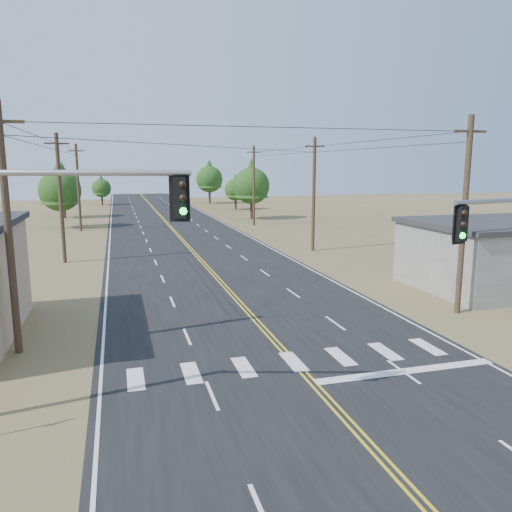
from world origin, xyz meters
name	(u,v)px	position (x,y,z in m)	size (l,w,h in m)	color
ground	(408,488)	(0.00, 0.00, 0.00)	(220.00, 220.00, 0.00)	olive
road	(201,260)	(0.00, 30.00, 0.01)	(15.00, 200.00, 0.02)	black
utility_pole_left_near	(8,229)	(-10.50, 12.00, 5.12)	(1.80, 0.30, 10.00)	#4C3826
utility_pole_left_mid	(61,198)	(-10.50, 32.00, 5.12)	(1.80, 0.30, 10.00)	#4C3826
utility_pole_left_far	(78,187)	(-10.50, 52.00, 5.12)	(1.80, 0.30, 10.00)	#4C3826
utility_pole_right_near	(464,215)	(10.50, 12.00, 5.12)	(1.80, 0.30, 10.00)	#4C3826
utility_pole_right_mid	(314,193)	(10.50, 32.00, 5.12)	(1.80, 0.30, 10.00)	#4C3826
utility_pole_right_far	(254,185)	(10.50, 52.00, 5.12)	(1.80, 0.30, 10.00)	#4C3826
signal_mast_left	(21,251)	(-9.02, 5.78, 5.17)	(6.80, 2.19, 7.57)	gray
tree_left_near	(60,186)	(-12.87, 55.47, 5.07)	(4.97, 4.97, 8.29)	#3F2D1E
tree_left_mid	(63,183)	(-13.71, 68.24, 5.01)	(4.91, 4.91, 8.19)	#3F2D1E
tree_left_far	(101,186)	(-9.00, 91.83, 3.64)	(3.57, 3.57, 5.95)	#3F2D1E
tree_right_near	(251,182)	(12.17, 59.34, 5.24)	(5.14, 5.14, 8.57)	#3F2D1E
tree_right_mid	(236,188)	(13.51, 74.87, 3.81)	(3.74, 3.74, 6.24)	#3F2D1E
tree_right_far	(209,176)	(11.83, 90.47, 5.40)	(5.30, 5.30, 8.83)	#3F2D1E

